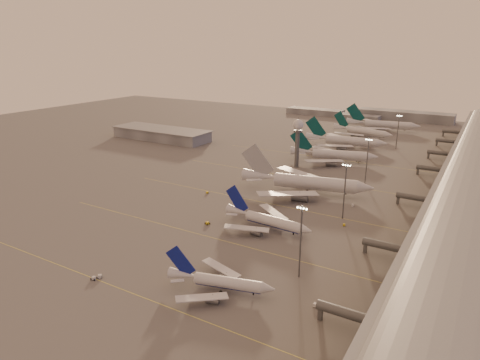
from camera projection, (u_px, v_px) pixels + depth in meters
The scene contains 26 objects.
ground at pixel (162, 238), 168.03m from camera, with size 700.00×700.00×0.00m, color #5A5757.
taxiway_markings at pixel (291, 207), 199.35m from camera, with size 180.00×185.25×0.02m.
hangar at pixel (161, 134), 339.65m from camera, with size 82.00×27.00×8.50m.
radar_tower at pixel (298, 134), 257.53m from camera, with size 6.40×6.40×31.10m.
mast_a at pixel (301, 239), 135.69m from camera, with size 3.60×0.56×25.00m.
mast_b at pixel (345, 189), 182.21m from camera, with size 3.60×0.56×25.00m.
mast_c at pixel (367, 159), 229.70m from camera, with size 3.60×0.56×25.00m.
mast_d at pixel (398, 130), 304.41m from camera, with size 3.60×0.56×25.00m.
distant_horizon at pixel (376, 115), 431.97m from camera, with size 165.00×37.50×9.00m.
narrowbody_near at pixel (221, 283), 130.91m from camera, with size 34.19×26.93×13.63m.
narrowbody_mid at pixel (267, 222), 174.98m from camera, with size 40.82×32.50×15.94m.
widebody_white at pixel (306, 185), 217.24m from camera, with size 66.84×53.02×23.81m.
greentail_a at pixel (334, 156), 274.54m from camera, with size 54.93×43.79×20.39m.
greentail_b at pixel (346, 142), 312.19m from camera, with size 59.17×47.47×21.57m.
greentail_c at pixel (362, 133), 348.20m from camera, with size 51.85×41.44×19.08m.
greentail_d at pixel (383, 126), 372.79m from camera, with size 62.37×49.97×22.80m.
gsv_truck_a at pixel (101, 274), 138.84m from camera, with size 5.93×5.56×2.42m.
gsv_tug_near at pixel (94, 278), 137.95m from camera, with size 2.72×3.92×1.03m.
gsv_catering_a at pixel (316, 301), 123.29m from camera, with size 5.28×2.79×4.18m.
gsv_tug_mid at pixel (207, 223), 180.01m from camera, with size 4.50×3.59×1.12m.
gsv_truck_b at pixel (345, 224), 178.32m from camera, with size 5.31×3.20×2.02m.
gsv_truck_c at pixel (208, 191), 217.30m from camera, with size 4.85×5.68×2.24m.
gsv_catering_b at pixel (353, 202), 199.23m from camera, with size 5.71×3.14×4.47m.
gsv_tug_far at pixel (291, 182), 234.63m from camera, with size 2.82×3.46×0.86m.
gsv_truck_d at pixel (260, 159), 277.21m from camera, with size 3.80×5.62×2.14m.
gsv_tug_hangar at pixel (358, 161), 274.74m from camera, with size 3.71×3.07×0.92m.
Camera 1 is at (104.36, -116.11, 72.89)m, focal length 32.00 mm.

